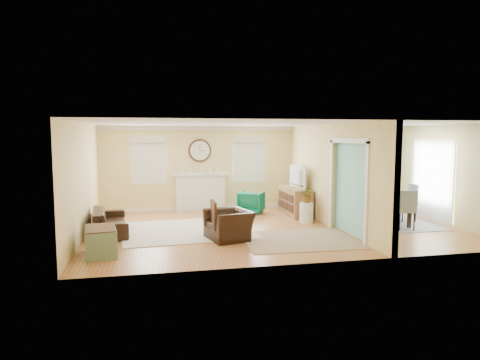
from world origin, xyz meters
name	(u,v)px	position (x,y,z in m)	size (l,w,h in m)	color
floor	(274,228)	(0.00, 0.00, 0.00)	(9.00, 9.00, 0.00)	#9B5E34
wall_back	(247,168)	(0.00, 3.00, 1.30)	(9.00, 0.02, 2.60)	#DCC27E
wall_front	(321,192)	(0.00, -3.00, 1.30)	(9.00, 0.02, 2.60)	#DCC27E
wall_left	(83,180)	(-4.50, 0.00, 1.30)	(0.02, 6.00, 2.60)	#DCC27E
wall_right	(434,173)	(4.50, 0.00, 1.30)	(0.02, 6.00, 2.60)	#DCC27E
ceiling	(274,124)	(0.00, 0.00, 2.60)	(9.00, 6.00, 0.02)	white
partition	(327,172)	(1.51, 0.28, 1.36)	(0.17, 6.00, 2.60)	#DCC27E
fireplace	(201,191)	(-1.50, 2.88, 0.60)	(1.70, 0.30, 1.17)	white
wall_clock	(200,151)	(-1.50, 2.97, 1.85)	(0.70, 0.07, 0.70)	#412518
window_left	(148,157)	(-3.05, 2.95, 1.66)	(1.05, 0.13, 1.42)	white
window_right	(249,156)	(0.05, 2.95, 1.66)	(1.05, 0.13, 1.42)	white
french_doors	(433,181)	(4.45, 0.00, 1.10)	(0.06, 1.70, 2.20)	white
pendant	(385,140)	(3.00, 0.00, 2.20)	(0.30, 0.30, 0.55)	gold
rug_cream	(187,230)	(-2.17, 0.16, 0.01)	(3.09, 2.68, 0.02)	beige
rug_jute	(299,240)	(0.19, -1.31, 0.01)	(2.45, 2.01, 0.01)	tan
rug_grey	(383,221)	(3.12, 0.19, 0.01)	(2.25, 2.81, 0.01)	gray
sofa	(110,221)	(-3.97, 0.30, 0.29)	(1.95, 0.76, 0.57)	black
eames_chair	(229,225)	(-1.30, -0.90, 0.33)	(1.01, 0.88, 0.65)	black
green_chair	(251,202)	(-0.07, 2.15, 0.32)	(0.69, 0.71, 0.65)	#116647
trunk	(101,241)	(-3.98, -1.62, 0.27)	(0.69, 1.00, 0.54)	slate
credenza	(295,201)	(1.11, 1.61, 0.40)	(0.54, 1.60, 0.80)	#9E7342
tv	(294,177)	(1.09, 1.61, 1.11)	(1.09, 0.14, 0.63)	black
garden_stool	(306,213)	(1.05, 0.49, 0.27)	(0.36, 0.36, 0.53)	white
potted_plant	(307,194)	(1.05, 0.49, 0.76)	(0.40, 0.35, 0.45)	#337F33
dining_table	(383,209)	(3.12, 0.19, 0.33)	(1.89, 1.06, 0.67)	#412518
dining_chair_n	(367,197)	(3.22, 1.23, 0.50)	(0.46, 0.46, 0.86)	gray
dining_chair_s	(404,206)	(3.09, -0.83, 0.59)	(0.51, 0.51, 1.00)	gray
dining_chair_w	(359,199)	(2.44, 0.26, 0.62)	(0.54, 0.54, 1.04)	white
dining_chair_e	(406,199)	(3.75, 0.10, 0.60)	(0.49, 0.49, 1.01)	gray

